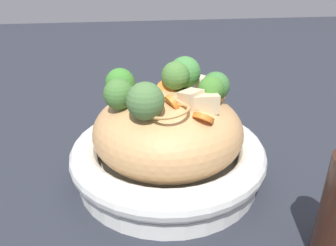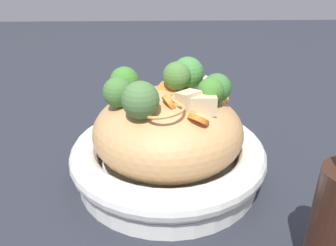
% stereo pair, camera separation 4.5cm
% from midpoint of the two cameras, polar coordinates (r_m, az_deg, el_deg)
% --- Properties ---
extents(ground_plane, '(3.00, 3.00, 0.00)m').
position_cam_midpoint_polar(ground_plane, '(0.50, -2.64, -9.28)').
color(ground_plane, '#262932').
extents(serving_bowl, '(0.28, 0.28, 0.06)m').
position_cam_midpoint_polar(serving_bowl, '(0.48, -2.71, -6.13)').
color(serving_bowl, white).
rests_on(serving_bowl, ground_plane).
extents(noodle_heap, '(0.21, 0.21, 0.11)m').
position_cam_midpoint_polar(noodle_heap, '(0.46, -2.82, -1.26)').
color(noodle_heap, tan).
rests_on(noodle_heap, serving_bowl).
extents(broccoli_florets, '(0.18, 0.16, 0.07)m').
position_cam_midpoint_polar(broccoli_florets, '(0.44, -3.83, 6.34)').
color(broccoli_florets, '#9FBE79').
rests_on(broccoli_florets, serving_bowl).
extents(carrot_coins, '(0.15, 0.12, 0.04)m').
position_cam_midpoint_polar(carrot_coins, '(0.43, 0.14, 3.90)').
color(carrot_coins, orange).
rests_on(carrot_coins, serving_bowl).
extents(zucchini_slices, '(0.17, 0.06, 0.04)m').
position_cam_midpoint_polar(zucchini_slices, '(0.47, -2.33, 5.22)').
color(zucchini_slices, beige).
rests_on(zucchini_slices, serving_bowl).
extents(chicken_chunks, '(0.07, 0.11, 0.04)m').
position_cam_midpoint_polar(chicken_chunks, '(0.44, 2.88, 4.65)').
color(chicken_chunks, beige).
rests_on(chicken_chunks, serving_bowl).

